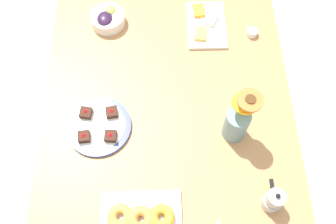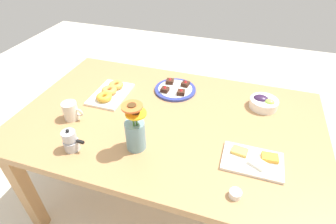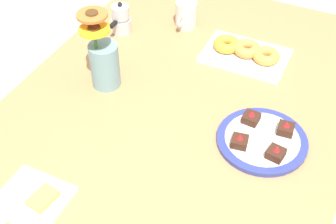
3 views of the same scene
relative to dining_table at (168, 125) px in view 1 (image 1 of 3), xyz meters
name	(u,v)px [view 1 (image 1 of 3)]	position (x,y,z in m)	size (l,w,h in m)	color
ground_plane	(168,173)	(0.00, 0.00, -0.65)	(6.00, 6.00, 0.00)	beige
dining_table	(168,125)	(0.00, 0.00, 0.00)	(1.60, 1.00, 0.74)	#A87A4C
grape_bowl	(107,18)	(0.48, 0.26, 0.12)	(0.15, 0.15, 0.07)	white
cheese_platter	(206,24)	(0.45, -0.18, 0.10)	(0.26, 0.17, 0.03)	white
croissant_platter	(141,218)	(-0.39, 0.10, 0.11)	(0.19, 0.28, 0.05)	white
jam_cup_honey	(252,32)	(0.39, -0.38, 0.10)	(0.05, 0.05, 0.03)	white
dessert_plate	(99,126)	(-0.04, 0.27, 0.10)	(0.25, 0.25, 0.05)	navy
flower_vase	(237,122)	(-0.07, -0.25, 0.18)	(0.11, 0.11, 0.26)	#6B939E
moka_pot	(273,200)	(-0.35, -0.35, 0.13)	(0.11, 0.07, 0.12)	#B7B7BC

